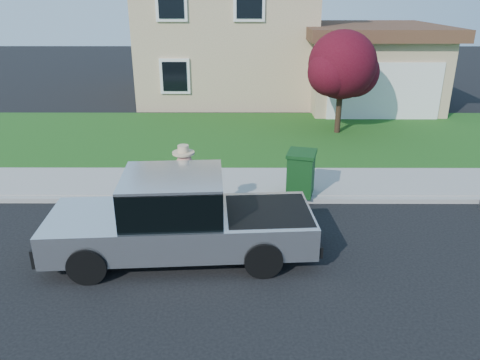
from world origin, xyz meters
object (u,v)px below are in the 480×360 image
object	(u,v)px
woman	(185,190)
ornamental_tree	(343,68)
pickup_truck	(180,219)
trash_bin	(301,173)

from	to	relation	value
woman	ornamental_tree	xyz separation A→B (m)	(4.87, 7.50, 1.54)
pickup_truck	trash_bin	size ratio (longest dim) A/B	4.80
pickup_truck	woman	distance (m)	1.21
ornamental_tree	trash_bin	world-z (taller)	ornamental_tree
trash_bin	woman	bearing A→B (deg)	-135.51
pickup_truck	ornamental_tree	distance (m)	10.10
woman	ornamental_tree	world-z (taller)	ornamental_tree
ornamental_tree	pickup_truck	bearing A→B (deg)	-119.10
ornamental_tree	trash_bin	xyz separation A→B (m)	(-2.12, -5.90, -1.74)
pickup_truck	trash_bin	bearing A→B (deg)	41.94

